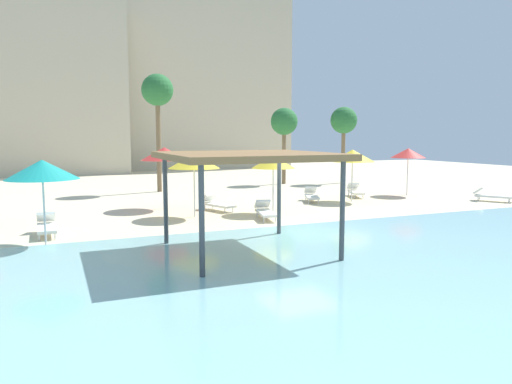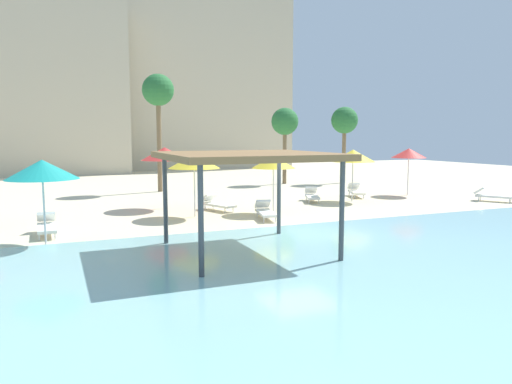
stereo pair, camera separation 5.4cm
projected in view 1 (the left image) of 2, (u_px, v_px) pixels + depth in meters
ground_plane at (299, 234)px, 16.78m from camera, size 80.00×80.00×0.00m
lagoon_water at (399, 273)px, 11.97m from camera, size 44.00×13.50×0.04m
shade_pavilion at (247, 159)px, 13.85m from camera, size 4.62×4.62×2.92m
beach_umbrella_red_0 at (408, 153)px, 27.52m from camera, size 1.96×1.96×2.69m
beach_umbrella_yellow_1 at (194, 161)px, 20.08m from camera, size 2.15×2.15×2.64m
beach_umbrella_red_3 at (164, 154)px, 22.42m from camera, size 2.20×2.20×2.87m
beach_umbrella_yellow_4 at (273, 162)px, 21.17m from camera, size 1.93×1.93×2.52m
beach_umbrella_teal_5 at (42, 170)px, 14.88m from camera, size 2.20×2.20×2.67m
beach_umbrella_yellow_6 at (353, 156)px, 24.98m from camera, size 2.28×2.28×2.69m
lounge_chair_0 at (265, 211)px, 19.88m from camera, size 0.99×1.98×0.74m
lounge_chair_1 at (216, 203)px, 22.08m from camera, size 1.23×1.99×0.74m
lounge_chair_2 at (355, 191)px, 27.10m from camera, size 1.26×1.98×0.74m
lounge_chair_3 at (46, 225)px, 16.63m from camera, size 0.64×1.91×0.74m
lounge_chair_5 at (490, 195)px, 25.18m from camera, size 1.54×1.92×0.74m
lounge_chair_6 at (312, 195)px, 25.10m from camera, size 1.30×1.98×0.74m
palm_tree_1 at (157, 93)px, 28.86m from camera, size 1.90×1.90×7.07m
palm_tree_2 at (344, 122)px, 34.51m from camera, size 1.90×1.90×5.44m
palm_tree_3 at (284, 123)px, 33.87m from camera, size 1.90×1.90×5.34m
hotel_block_0 at (25, 92)px, 43.96m from camera, size 16.82×11.40×14.77m
hotel_block_1 at (174, 74)px, 50.84m from camera, size 23.47×8.27×19.72m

